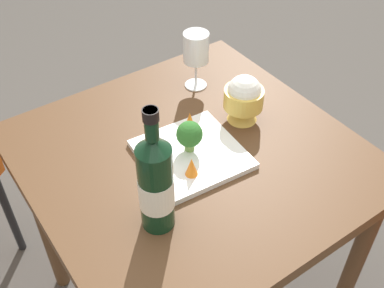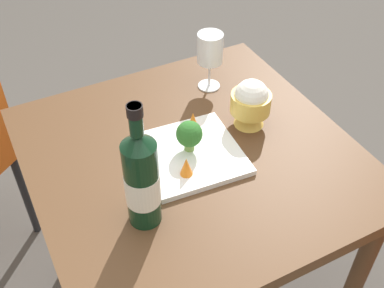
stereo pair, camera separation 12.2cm
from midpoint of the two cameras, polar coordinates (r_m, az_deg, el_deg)
The scene contains 8 objects.
dining_table at distance 1.31m, azimuth 2.67°, elevation -4.27°, with size 0.83×0.83×0.76m.
wine_bottle at distance 1.00m, azimuth -2.57°, elevation -4.41°, with size 0.08×0.08×0.32m.
wine_glass at distance 1.41m, azimuth 4.71°, elevation 11.10°, with size 0.08×0.08×0.18m.
rice_bowl at distance 1.30m, azimuth 9.73°, elevation 4.83°, with size 0.11×0.11×0.14m.
serving_plate at distance 1.23m, azimuth 2.69°, elevation -1.35°, with size 0.27×0.27×0.02m.
broccoli_floret at distance 1.19m, azimuth 2.66°, elevation 0.94°, with size 0.07×0.07×0.09m.
carrot_garnish_left at distance 1.26m, azimuth 2.90°, elevation 2.43°, with size 0.04×0.04×0.07m.
carrot_garnish_right at distance 1.15m, azimuth 2.36°, elevation -2.83°, with size 0.03×0.03×0.05m.
Camera 2 is at (0.81, -0.41, 1.61)m, focal length 44.52 mm.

